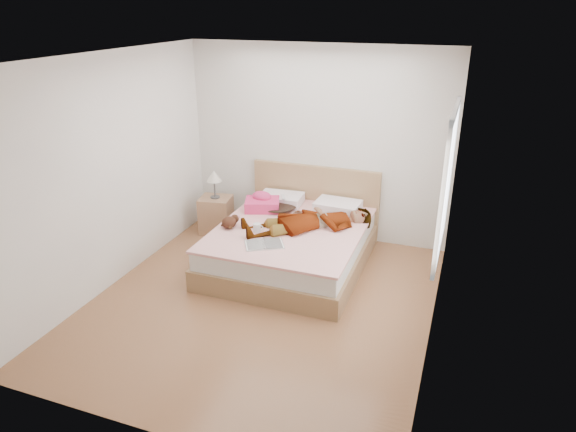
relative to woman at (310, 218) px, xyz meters
The scene contains 11 objects.
ground 1.25m from the woman, 101.03° to the right, with size 4.00×4.00×0.00m, color #56351B.
woman is the anchor object (origin of this frame).
hair 0.73m from the woman, 141.71° to the left, with size 0.49×0.60×0.09m, color black.
phone 0.64m from the woman, 141.34° to the left, with size 0.05×0.10×0.01m, color silver.
room_shell 1.95m from the woman, 25.99° to the right, with size 4.00×4.00×4.00m.
bed 0.41m from the woman, behind, with size 1.80×2.08×1.00m.
towel 0.83m from the woman, 157.62° to the left, with size 0.54×0.48×0.23m.
magazine 0.76m from the woman, 115.37° to the right, with size 0.52×0.46×0.03m.
coffee_mug 0.66m from the woman, 145.13° to the right, with size 0.13×0.09×0.10m.
plush_toy 0.98m from the woman, 157.97° to the right, with size 0.21×0.28×0.14m.
nightstand 1.64m from the woman, 163.34° to the left, with size 0.49×0.45×0.92m.
Camera 1 is at (1.94, -4.46, 3.06)m, focal length 32.00 mm.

